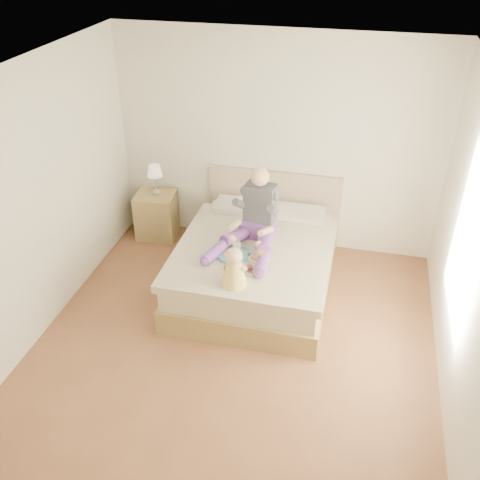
% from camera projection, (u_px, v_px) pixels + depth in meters
% --- Properties ---
extents(room, '(4.02, 4.22, 2.71)m').
position_uv_depth(room, '(243.00, 217.00, 4.67)').
color(room, brown).
rests_on(room, ground).
extents(bed, '(1.70, 2.18, 1.00)m').
position_uv_depth(bed, '(257.00, 260.00, 6.20)').
color(bed, olive).
rests_on(bed, ground).
extents(nightstand, '(0.55, 0.50, 0.62)m').
position_uv_depth(nightstand, '(157.00, 215.00, 7.12)').
color(nightstand, olive).
rests_on(nightstand, ground).
extents(lamp, '(0.19, 0.19, 0.40)m').
position_uv_depth(lamp, '(155.00, 172.00, 6.82)').
color(lamp, silver).
rests_on(lamp, nightstand).
extents(adult, '(0.71, 1.06, 0.85)m').
position_uv_depth(adult, '(254.00, 221.00, 5.90)').
color(adult, '#663687').
rests_on(adult, bed).
extents(tray, '(0.61, 0.54, 0.15)m').
position_uv_depth(tray, '(242.00, 257.00, 5.67)').
color(tray, silver).
rests_on(tray, bed).
extents(baby, '(0.28, 0.38, 0.42)m').
position_uv_depth(baby, '(234.00, 270.00, 5.24)').
color(baby, '#FFDA50').
rests_on(baby, bed).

